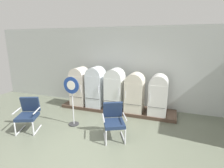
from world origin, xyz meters
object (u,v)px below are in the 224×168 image
(refrigerator_1, at_px, (96,86))
(armchair_left, at_px, (28,113))
(refrigerator_2, at_px, (115,88))
(refrigerator_4, at_px, (158,94))
(sign_stand, at_px, (72,100))
(refrigerator_3, at_px, (135,91))
(armchair_right, at_px, (114,119))
(refrigerator_0, at_px, (80,85))

(refrigerator_1, relative_size, armchair_left, 1.59)
(refrigerator_2, bearing_deg, refrigerator_4, 0.49)
(refrigerator_2, xyz_separation_m, sign_stand, (-0.87, -1.49, -0.10))
(sign_stand, bearing_deg, refrigerator_3, 42.37)
(refrigerator_3, xyz_separation_m, armchair_left, (-2.69, -2.15, -0.32))
(armchair_right, height_order, sign_stand, sign_stand)
(refrigerator_1, xyz_separation_m, armchair_left, (-1.19, -2.16, -0.40))
(sign_stand, bearing_deg, refrigerator_4, 31.80)
(refrigerator_0, xyz_separation_m, refrigerator_3, (2.20, -0.02, -0.05))
(refrigerator_0, height_order, refrigerator_3, refrigerator_0)
(armchair_left, xyz_separation_m, sign_stand, (1.07, 0.68, 0.28))
(refrigerator_2, distance_m, armchair_right, 1.88)
(refrigerator_0, distance_m, refrigerator_3, 2.20)
(refrigerator_2, height_order, sign_stand, refrigerator_2)
(refrigerator_2, xyz_separation_m, armchair_right, (0.56, -1.75, -0.38))
(refrigerator_0, xyz_separation_m, refrigerator_2, (1.46, -0.01, 0.01))
(refrigerator_0, bearing_deg, refrigerator_1, -1.24)
(refrigerator_2, height_order, refrigerator_4, refrigerator_2)
(refrigerator_2, relative_size, refrigerator_4, 1.09)
(refrigerator_2, height_order, armchair_right, refrigerator_2)
(refrigerator_2, distance_m, refrigerator_3, 0.75)
(refrigerator_3, bearing_deg, refrigerator_4, 2.04)
(refrigerator_1, relative_size, sign_stand, 0.99)
(refrigerator_4, relative_size, sign_stand, 0.89)
(refrigerator_0, xyz_separation_m, armchair_left, (-0.49, -2.17, -0.37))
(refrigerator_0, bearing_deg, armchair_right, -41.19)
(refrigerator_0, xyz_separation_m, armchair_right, (2.01, -1.76, -0.37))
(refrigerator_1, distance_m, refrigerator_2, 0.76)
(refrigerator_2, relative_size, armchair_right, 1.56)
(refrigerator_4, height_order, armchair_right, refrigerator_4)
(refrigerator_3, distance_m, sign_stand, 2.19)
(armchair_right, relative_size, sign_stand, 0.62)
(refrigerator_2, height_order, refrigerator_3, refrigerator_2)
(refrigerator_4, relative_size, armchair_right, 1.43)
(armchair_left, bearing_deg, armchair_right, 9.39)
(refrigerator_4, bearing_deg, refrigerator_3, -177.96)
(refrigerator_3, relative_size, sign_stand, 0.90)
(refrigerator_1, height_order, refrigerator_4, refrigerator_1)
(armchair_left, relative_size, sign_stand, 0.62)
(refrigerator_4, bearing_deg, sign_stand, -148.20)
(refrigerator_3, distance_m, armchair_right, 1.78)
(refrigerator_4, xyz_separation_m, armchair_right, (-1.00, -1.77, -0.31))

